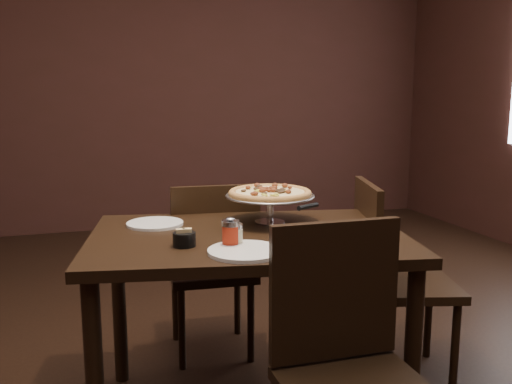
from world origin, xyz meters
name	(u,v)px	position (x,y,z in m)	size (l,w,h in m)	color
room	(260,80)	(0.06, 0.03, 1.40)	(6.04, 7.04, 2.84)	black
dining_table	(248,259)	(-0.01, -0.05, 0.69)	(1.40, 1.06, 0.79)	black
pizza_stand	(270,194)	(0.13, 0.11, 0.92)	(0.39, 0.39, 0.16)	#B3B3BA
parmesan_shaker	(236,234)	(-0.11, -0.21, 0.83)	(0.05, 0.05, 0.10)	beige
pepper_flake_shaker	(230,233)	(-0.13, -0.22, 0.84)	(0.07, 0.07, 0.11)	#9B170E
packet_caddy	(184,239)	(-0.29, -0.15, 0.82)	(0.09, 0.09, 0.07)	black
napkin_stack	(309,244)	(0.15, -0.29, 0.80)	(0.13, 0.13, 0.01)	white
plate_left	(155,224)	(-0.35, 0.22, 0.80)	(0.24, 0.24, 0.01)	white
plate_near	(245,251)	(-0.10, -0.31, 0.80)	(0.27, 0.27, 0.01)	white
serving_spatula	(308,207)	(0.19, -0.19, 0.92)	(0.16, 0.16, 0.02)	#B3B3BA
chair_far	(213,263)	(-0.03, 0.51, 0.50)	(0.46, 0.46, 0.92)	black
chair_near	(350,365)	(0.12, -0.70, 0.52)	(0.45, 0.45, 0.95)	black
chair_side	(392,272)	(0.73, 0.08, 0.51)	(0.54, 0.54, 0.94)	black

